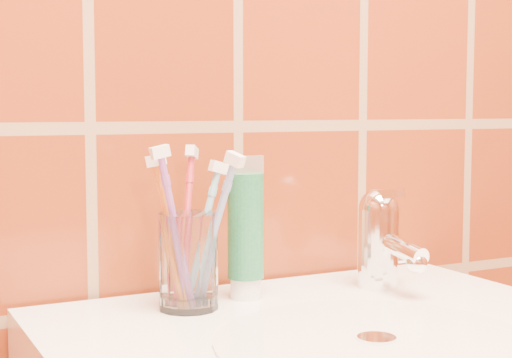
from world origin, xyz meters
TOP-DOWN VIEW (x-y plane):
  - glass_tumbler at (-0.11, 1.10)m, footprint 0.07×0.07m
  - toothpaste_tube at (-0.03, 1.12)m, footprint 0.05×0.04m
  - faucet at (0.14, 1.09)m, footprint 0.05×0.11m
  - toothbrush_0 at (-0.09, 1.08)m, footprint 0.11×0.14m
  - toothbrush_1 at (-0.12, 1.09)m, footprint 0.06×0.06m
  - toothbrush_2 at (-0.10, 1.13)m, footprint 0.12×0.13m
  - toothbrush_3 at (-0.09, 1.11)m, footprint 0.08×0.07m
  - toothbrush_4 at (-0.12, 1.11)m, footprint 0.09×0.09m

SIDE VIEW (x-z plane):
  - glass_tumbler at x=-0.11m, z-range 0.85..0.95m
  - faucet at x=0.14m, z-range 0.85..0.97m
  - toothpaste_tube at x=-0.03m, z-range 0.84..1.01m
  - toothbrush_3 at x=-0.09m, z-range 0.85..1.01m
  - toothbrush_4 at x=-0.12m, z-range 0.84..1.02m
  - toothbrush_0 at x=-0.09m, z-range 0.84..1.03m
  - toothbrush_2 at x=-0.10m, z-range 0.84..1.03m
  - toothbrush_1 at x=-0.12m, z-range 0.85..1.03m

